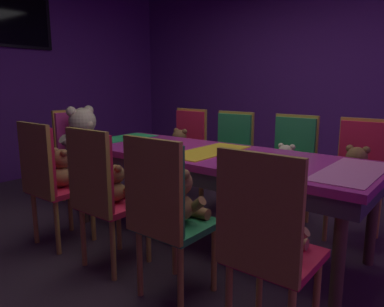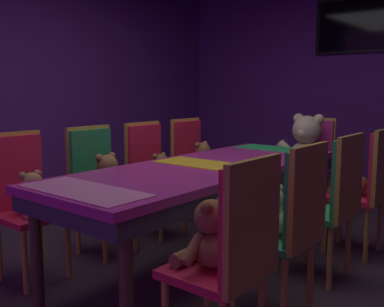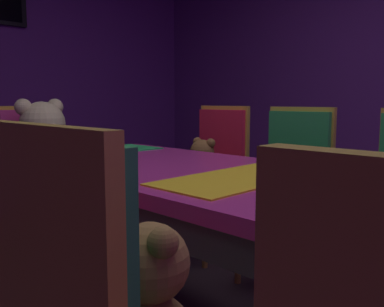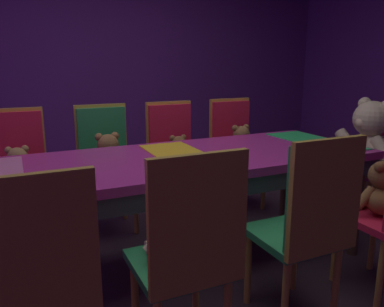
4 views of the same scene
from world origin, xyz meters
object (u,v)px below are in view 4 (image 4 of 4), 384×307
Objects in this scene: banquet_table at (182,169)px; teddy_left_1 at (109,157)px; chair_right_0 at (35,279)px; king_teddy_bear at (369,140)px; chair_left_3 at (233,141)px; chair_left_1 at (105,154)px; teddy_right_1 at (177,233)px; throne_chair at (381,151)px; teddy_right_0 at (33,259)px; teddy_left_0 at (19,169)px; chair_left_0 at (18,162)px; chair_right_1 at (190,243)px; teddy_right_3 at (381,191)px; chair_left_2 at (172,148)px; teddy_left_2 at (179,154)px; teddy_left_3 at (241,145)px; chair_right_2 at (312,216)px.

banquet_table is 0.78m from teddy_left_1.
king_teddy_bear is at bearing -71.31° from chair_right_0.
chair_left_1 is at bearing -89.75° from chair_left_3.
teddy_right_1 is at bearing -1.04° from chair_left_1.
throne_chair is 1.62× the size of king_teddy_bear.
chair_left_1 is 1.69m from teddy_right_0.
teddy_left_1 is at bearing -157.21° from banquet_table.
teddy_left_0 is 1.44m from teddy_right_0.
chair_left_0 is (-0.87, -0.93, -0.06)m from banquet_table.
chair_right_0 is 0.59m from chair_right_1.
king_teddy_bear is (-0.72, 0.72, 0.11)m from teddy_right_3.
teddy_right_0 is (1.44, 0.02, 0.02)m from teddy_left_0.
chair_left_2 is 1.69m from teddy_right_3.
teddy_left_1 is 2.22m from throne_chair.
throne_chair is (0.71, 1.52, 0.02)m from teddy_left_2.
chair_left_1 is 2.85× the size of teddy_right_0.
king_teddy_bear reaches higher than teddy_left_1.
teddy_right_3 reaches higher than teddy_left_3.
chair_left_3 reaches higher than teddy_right_0.
banquet_table is 2.56× the size of chair_left_3.
chair_left_0 is 1.00× the size of chair_left_2.
teddy_left_2 is at bearing -40.03° from teddy_right_0.
teddy_right_1 is at bearing -1.14° from teddy_left_1.
chair_left_2 is 0.63m from teddy_left_3.
chair_left_0 is 1.62× the size of king_teddy_bear.
king_teddy_bear is (0.71, 1.36, 0.13)m from teddy_left_2.
teddy_left_0 is 1.99m from chair_right_2.
king_teddy_bear is at bearing 71.41° from chair_left_0.
chair_right_2 reaches higher than teddy_left_0.
teddy_left_1 is at bearing -1.14° from teddy_right_1.
king_teddy_bear is at bearing 69.75° from teddy_left_1.
chair_left_0 is at bearing 0.63° from chair_right_0.
throne_chair is at bearing 75.22° from teddy_left_0.
teddy_left_1 is (0.15, 0.63, 0.00)m from chair_left_0.
throne_chair reaches higher than teddy_left_3.
chair_left_3 and chair_right_2 have the same top height.
teddy_left_1 is 1.56m from teddy_right_0.
chair_left_1 is 1.56m from teddy_right_1.
chair_left_2 is 2.85× the size of teddy_right_0.
chair_right_2 is at bearing -95.30° from teddy_right_0.
teddy_right_0 is (1.58, 0.02, 0.00)m from chair_left_0.
teddy_left_3 is 1.99m from chair_right_1.
teddy_right_0 is at bearing 0.00° from chair_right_0.
teddy_left_1 is 1.06× the size of teddy_left_3.
teddy_left_2 is 1.68m from throne_chair.
throne_chair reaches higher than teddy_left_0.
teddy_right_0 is 1.02× the size of teddy_right_3.
teddy_left_2 is 0.29× the size of chair_left_3.
teddy_right_0 is at bearing 14.78° from throne_chair.
teddy_left_2 is at bearing -27.48° from king_teddy_bear.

